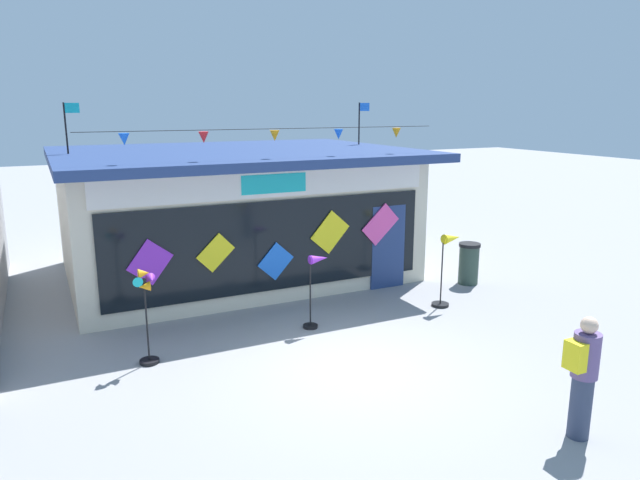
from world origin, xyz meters
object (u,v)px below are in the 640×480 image
wind_spinner_center_left (448,257)px  trash_bin (469,263)px  kite_shop_building (232,211)px  person_near_camera (583,375)px  wind_spinner_far_left (146,302)px  wind_spinner_left (316,279)px

wind_spinner_center_left → trash_bin: wind_spinner_center_left is taller
kite_shop_building → person_near_camera: (1.62, -9.59, -0.75)m
wind_spinner_far_left → kite_shop_building: bearing=57.5°
wind_spinner_far_left → person_near_camera: wind_spinner_far_left is taller
person_near_camera → wind_spinner_far_left: bearing=44.8°
trash_bin → kite_shop_building: bearing=143.8°
wind_spinner_center_left → kite_shop_building: bearing=126.3°
wind_spinner_center_left → trash_bin: bearing=35.2°
kite_shop_building → wind_spinner_left: (0.23, -4.51, -0.64)m
kite_shop_building → wind_spinner_center_left: kite_shop_building is taller
wind_spinner_left → wind_spinner_far_left: bearing=-175.0°
wind_spinner_center_left → person_near_camera: bearing=-109.4°
person_near_camera → trash_bin: person_near_camera is taller
wind_spinner_left → kite_shop_building: bearing=92.9°
kite_shop_building → wind_spinner_center_left: bearing=-53.7°
wind_spinner_center_left → person_near_camera: (-1.76, -4.99, -0.20)m
wind_spinner_far_left → person_near_camera: size_ratio=1.00×
person_near_camera → wind_spinner_left: bearing=15.8°
kite_shop_building → wind_spinner_left: 4.56m
kite_shop_building → trash_bin: size_ratio=8.27×
wind_spinner_far_left → person_near_camera: (4.67, -4.79, -0.21)m
wind_spinner_far_left → trash_bin: size_ratio=1.65×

